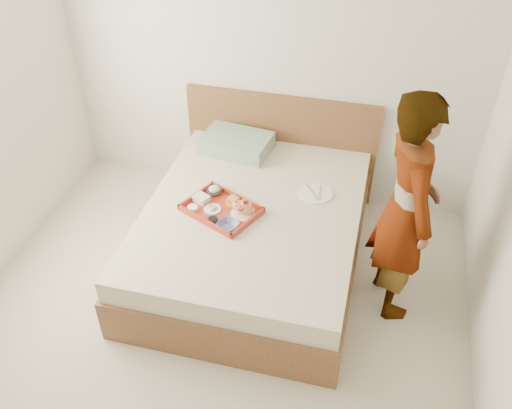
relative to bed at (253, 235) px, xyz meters
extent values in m
cube|color=beige|center=(-0.12, -1.00, -0.27)|extent=(3.50, 4.00, 0.01)
cube|color=silver|center=(-0.12, 1.00, 1.04)|extent=(3.50, 0.01, 2.60)
cube|color=brown|center=(0.00, 0.00, 0.00)|extent=(1.65, 2.00, 0.53)
cube|color=brown|center=(0.00, 0.97, 0.21)|extent=(1.65, 0.06, 0.95)
cube|color=#9DACA1|center=(-0.33, 0.72, 0.33)|extent=(0.60, 0.45, 0.13)
cube|color=#B5341E|center=(-0.21, -0.09, 0.29)|extent=(0.63, 0.56, 0.05)
cylinder|color=white|center=(-0.05, -0.11, 0.28)|extent=(0.24, 0.24, 0.01)
imported|color=navy|center=(-0.11, -0.27, 0.30)|extent=(0.19, 0.19, 0.04)
cylinder|color=black|center=(-0.23, -0.24, 0.29)|extent=(0.10, 0.10, 0.03)
cylinder|color=white|center=(-0.27, -0.11, 0.28)|extent=(0.17, 0.17, 0.01)
cylinder|color=orange|center=(-0.15, 0.00, 0.28)|extent=(0.17, 0.17, 0.01)
imported|color=navy|center=(-0.32, 0.08, 0.30)|extent=(0.15, 0.15, 0.04)
cube|color=silver|center=(-0.38, -0.03, 0.30)|extent=(0.14, 0.13, 0.05)
cylinder|color=white|center=(-0.41, -0.14, 0.29)|extent=(0.10, 0.10, 0.03)
cylinder|color=white|center=(0.42, 0.28, 0.27)|extent=(0.32, 0.32, 0.01)
imported|color=beige|center=(1.06, -0.14, 0.57)|extent=(0.58, 0.71, 1.68)
camera|label=1|loc=(0.80, -3.04, 2.81)|focal=38.69mm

